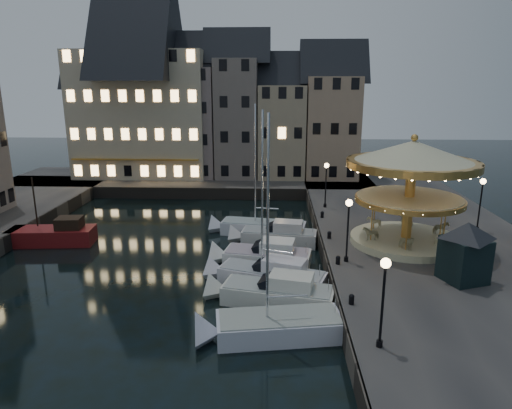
{
  "coord_description": "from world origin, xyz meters",
  "views": [
    {
      "loc": [
        2.55,
        -27.04,
        12.54
      ],
      "look_at": [
        1.0,
        8.0,
        3.2
      ],
      "focal_mm": 32.0,
      "sensor_mm": 36.0,
      "label": 1
    }
  ],
  "objects_px": {
    "red_fishing_boat": "(54,236)",
    "ticket_kiosk": "(466,242)",
    "motorboat_f": "(257,228)",
    "bollard_d": "(322,214)",
    "motorboat_e": "(274,236)",
    "streetlamp_d": "(481,197)",
    "bollard_a": "(352,299)",
    "carousel": "(412,173)",
    "motorboat_c": "(266,275)",
    "streetlamp_a": "(384,290)",
    "bollard_b": "(338,260)",
    "bollard_c": "(329,235)",
    "streetlamp_b": "(348,221)",
    "motorboat_d": "(262,257)",
    "streetlamp_c": "(326,179)",
    "motorboat_b": "(271,293)",
    "motorboat_a": "(268,328)"
  },
  "relations": [
    {
      "from": "motorboat_a",
      "to": "bollard_b",
      "type": "bearing_deg",
      "value": 57.34
    },
    {
      "from": "bollard_a",
      "to": "motorboat_d",
      "type": "bearing_deg",
      "value": 121.28
    },
    {
      "from": "streetlamp_b",
      "to": "red_fishing_boat",
      "type": "height_order",
      "value": "red_fishing_boat"
    },
    {
      "from": "bollard_c",
      "to": "motorboat_c",
      "type": "relative_size",
      "value": 0.05
    },
    {
      "from": "streetlamp_b",
      "to": "carousel",
      "type": "distance_m",
      "value": 6.52
    },
    {
      "from": "streetlamp_c",
      "to": "streetlamp_d",
      "type": "xyz_separation_m",
      "value": [
        11.3,
        -6.5,
        0.0
      ]
    },
    {
      "from": "motorboat_d",
      "to": "ticket_kiosk",
      "type": "distance_m",
      "value": 13.31
    },
    {
      "from": "streetlamp_c",
      "to": "carousel",
      "type": "relative_size",
      "value": 0.46
    },
    {
      "from": "streetlamp_b",
      "to": "red_fishing_boat",
      "type": "distance_m",
      "value": 23.48
    },
    {
      "from": "motorboat_f",
      "to": "ticket_kiosk",
      "type": "bearing_deg",
      "value": -43.39
    },
    {
      "from": "motorboat_c",
      "to": "motorboat_f",
      "type": "relative_size",
      "value": 0.96
    },
    {
      "from": "bollard_d",
      "to": "red_fishing_boat",
      "type": "height_order",
      "value": "red_fishing_boat"
    },
    {
      "from": "motorboat_b",
      "to": "motorboat_c",
      "type": "distance_m",
      "value": 2.5
    },
    {
      "from": "ticket_kiosk",
      "to": "bollard_d",
      "type": "bearing_deg",
      "value": 118.69
    },
    {
      "from": "motorboat_b",
      "to": "ticket_kiosk",
      "type": "relative_size",
      "value": 1.86
    },
    {
      "from": "streetlamp_a",
      "to": "red_fishing_boat",
      "type": "relative_size",
      "value": 0.61
    },
    {
      "from": "bollard_d",
      "to": "motorboat_d",
      "type": "distance_m",
      "value": 9.29
    },
    {
      "from": "streetlamp_a",
      "to": "motorboat_b",
      "type": "bearing_deg",
      "value": 127.08
    },
    {
      "from": "streetlamp_a",
      "to": "motorboat_c",
      "type": "xyz_separation_m",
      "value": [
        -5.21,
        8.9,
        -3.34
      ]
    },
    {
      "from": "carousel",
      "to": "motorboat_f",
      "type": "bearing_deg",
      "value": 153.35
    },
    {
      "from": "streetlamp_a",
      "to": "ticket_kiosk",
      "type": "height_order",
      "value": "streetlamp_a"
    },
    {
      "from": "motorboat_f",
      "to": "red_fishing_boat",
      "type": "height_order",
      "value": "motorboat_f"
    },
    {
      "from": "carousel",
      "to": "ticket_kiosk",
      "type": "relative_size",
      "value": 2.22
    },
    {
      "from": "streetlamp_c",
      "to": "motorboat_e",
      "type": "distance_m",
      "value": 8.91
    },
    {
      "from": "streetlamp_d",
      "to": "carousel",
      "type": "bearing_deg",
      "value": -152.59
    },
    {
      "from": "motorboat_c",
      "to": "motorboat_f",
      "type": "bearing_deg",
      "value": 95.65
    },
    {
      "from": "bollard_a",
      "to": "motorboat_e",
      "type": "distance_m",
      "value": 13.45
    },
    {
      "from": "streetlamp_b",
      "to": "bollard_b",
      "type": "distance_m",
      "value": 2.54
    },
    {
      "from": "carousel",
      "to": "red_fishing_boat",
      "type": "bearing_deg",
      "value": 175.09
    },
    {
      "from": "bollard_b",
      "to": "bollard_d",
      "type": "distance_m",
      "value": 10.5
    },
    {
      "from": "streetlamp_d",
      "to": "bollard_c",
      "type": "xyz_separation_m",
      "value": [
        -11.9,
        -2.5,
        -2.41
      ]
    },
    {
      "from": "motorboat_d",
      "to": "motorboat_f",
      "type": "height_order",
      "value": "motorboat_f"
    },
    {
      "from": "streetlamp_b",
      "to": "motorboat_f",
      "type": "xyz_separation_m",
      "value": [
        -6.23,
        9.18,
        -3.49
      ]
    },
    {
      "from": "streetlamp_b",
      "to": "motorboat_c",
      "type": "relative_size",
      "value": 0.4
    },
    {
      "from": "streetlamp_b",
      "to": "bollard_c",
      "type": "bearing_deg",
      "value": 97.59
    },
    {
      "from": "bollard_d",
      "to": "motorboat_a",
      "type": "bearing_deg",
      "value": -104.12
    },
    {
      "from": "streetlamp_a",
      "to": "motorboat_b",
      "type": "relative_size",
      "value": 0.55
    },
    {
      "from": "streetlamp_d",
      "to": "motorboat_d",
      "type": "height_order",
      "value": "streetlamp_d"
    },
    {
      "from": "streetlamp_d",
      "to": "bollard_a",
      "type": "xyz_separation_m",
      "value": [
        -11.9,
        -13.0,
        -2.41
      ]
    },
    {
      "from": "bollard_c",
      "to": "ticket_kiosk",
      "type": "height_order",
      "value": "ticket_kiosk"
    },
    {
      "from": "streetlamp_b",
      "to": "bollard_b",
      "type": "xyz_separation_m",
      "value": [
        -0.6,
        -0.5,
        -2.41
      ]
    },
    {
      "from": "bollard_b",
      "to": "bollard_c",
      "type": "height_order",
      "value": "same"
    },
    {
      "from": "streetlamp_b",
      "to": "motorboat_c",
      "type": "bearing_deg",
      "value": -168.06
    },
    {
      "from": "bollard_d",
      "to": "motorboat_e",
      "type": "distance_m",
      "value": 5.35
    },
    {
      "from": "streetlamp_d",
      "to": "bollard_c",
      "type": "relative_size",
      "value": 7.32
    },
    {
      "from": "streetlamp_a",
      "to": "streetlamp_c",
      "type": "height_order",
      "value": "same"
    },
    {
      "from": "bollard_c",
      "to": "carousel",
      "type": "height_order",
      "value": "carousel"
    },
    {
      "from": "red_fishing_boat",
      "to": "ticket_kiosk",
      "type": "relative_size",
      "value": 1.67
    },
    {
      "from": "bollard_a",
      "to": "bollard_b",
      "type": "relative_size",
      "value": 1.0
    },
    {
      "from": "carousel",
      "to": "motorboat_b",
      "type": "bearing_deg",
      "value": -143.3
    }
  ]
}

